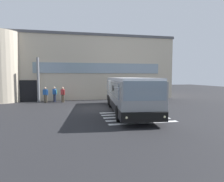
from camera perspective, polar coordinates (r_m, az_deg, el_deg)
The scene contains 8 objects.
ground_plane at distance 17.01m, azimuth -4.22°, elevation -5.15°, with size 80.00×90.00×0.02m, color #232326.
bay_paint_stripes at distance 13.42m, azimuth 6.79°, elevation -7.67°, with size 4.40×3.96×0.01m.
terminal_building at distance 28.32m, azimuth -8.81°, elevation 6.61°, with size 22.84×13.80×7.92m.
entry_support_column at distance 22.34m, azimuth -21.29°, elevation 3.13°, with size 0.28×0.28×4.88m, color slate.
bus_main_foreground at distance 15.35m, azimuth 4.67°, elevation -1.12°, with size 4.12×10.94×2.70m.
passenger_near_column at distance 21.67m, azimuth -19.37°, elevation -0.85°, with size 0.58×0.30×1.68m.
passenger_by_doorway at distance 21.99m, azimuth -16.83°, elevation -0.63°, with size 0.52×0.51×1.68m.
passenger_at_curb_edge at distance 21.26m, azimuth -14.59°, elevation -0.84°, with size 0.46×0.42×1.68m.
Camera 1 is at (-2.22, -16.64, 2.78)m, focal length 30.43 mm.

